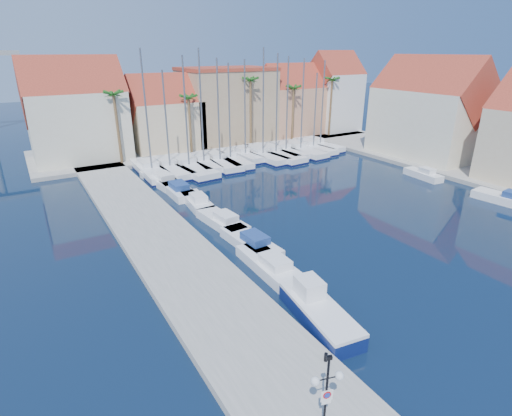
{
  "coord_description": "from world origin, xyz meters",
  "views": [
    {
      "loc": [
        -17.35,
        -11.73,
        14.56
      ],
      "look_at": [
        -2.38,
        13.17,
        3.0
      ],
      "focal_mm": 28.0,
      "sensor_mm": 36.0,
      "label": 1
    }
  ],
  "objects": [
    {
      "name": "sailboat_11",
      "position": [
        21.04,
        35.73,
        0.58
      ],
      "size": [
        2.85,
        9.73,
        11.48
      ],
      "rotation": [
        0.0,
        0.0,
        0.03
      ],
      "color": "white",
      "rests_on": "ground"
    },
    {
      "name": "building_3",
      "position": [
        25.0,
        47.0,
        5.86
      ],
      "size": [
        10.3,
        8.0,
        12.0
      ],
      "color": "tan",
      "rests_on": "shore_north"
    },
    {
      "name": "sailboat_10",
      "position": [
        18.34,
        35.46,
        0.59
      ],
      "size": [
        3.7,
        10.85,
        13.46
      ],
      "rotation": [
        0.0,
        0.0,
        0.08
      ],
      "color": "white",
      "rests_on": "ground"
    },
    {
      "name": "motorboat_west_5",
      "position": [
        -3.94,
        31.96,
        0.51
      ],
      "size": [
        3.06,
        7.48,
        1.4
      ],
      "rotation": [
        0.0,
        0.0,
        0.1
      ],
      "color": "white",
      "rests_on": "ground"
    },
    {
      "name": "motorboat_west_0",
      "position": [
        -3.86,
        8.71,
        0.51
      ],
      "size": [
        2.22,
        6.54,
        1.4
      ],
      "rotation": [
        0.0,
        0.0,
        -0.02
      ],
      "color": "white",
      "rests_on": "ground"
    },
    {
      "name": "sailboat_2",
      "position": [
        0.6,
        35.46,
        0.57
      ],
      "size": [
        4.16,
        12.26,
        13.99
      ],
      "rotation": [
        0.0,
        0.0,
        0.08
      ],
      "color": "white",
      "rests_on": "ground"
    },
    {
      "name": "sailboat_4",
      "position": [
        5.24,
        35.72,
        0.59
      ],
      "size": [
        3.21,
        10.62,
        13.66
      ],
      "rotation": [
        0.0,
        0.0,
        -0.04
      ],
      "color": "white",
      "rests_on": "ground"
    },
    {
      "name": "sailboat_1",
      "position": [
        -1.65,
        36.17,
        0.57
      ],
      "size": [
        3.65,
        10.96,
        12.4
      ],
      "rotation": [
        0.0,
        0.0,
        0.08
      ],
      "color": "white",
      "rests_on": "ground"
    },
    {
      "name": "motorboat_west_4",
      "position": [
        -3.6,
        27.72,
        0.51
      ],
      "size": [
        2.29,
        6.94,
        1.4
      ],
      "rotation": [
        0.0,
        0.0,
        -0.01
      ],
      "color": "white",
      "rests_on": "ground"
    },
    {
      "name": "shore_north",
      "position": [
        10.0,
        48.0,
        0.25
      ],
      "size": [
        54.0,
        16.0,
        0.5
      ],
      "primitive_type": "cube",
      "color": "gray",
      "rests_on": "ground"
    },
    {
      "name": "palm_3",
      "position": [
        22.0,
        42.0,
        8.61
      ],
      "size": [
        2.6,
        2.6,
        9.65
      ],
      "color": "brown",
      "rests_on": "shore_north"
    },
    {
      "name": "sailboat_8",
      "position": [
        13.99,
        35.61,
        0.58
      ],
      "size": [
        4.05,
        12.01,
        14.16
      ],
      "rotation": [
        0.0,
        0.0,
        0.08
      ],
      "color": "white",
      "rests_on": "ground"
    },
    {
      "name": "sailboat_3",
      "position": [
        3.04,
        35.93,
        0.64
      ],
      "size": [
        3.06,
        9.28,
        14.79
      ],
      "rotation": [
        0.0,
        0.0,
        -0.07
      ],
      "color": "white",
      "rests_on": "ground"
    },
    {
      "name": "quay_west",
      "position": [
        -9.0,
        13.5,
        0.25
      ],
      "size": [
        6.0,
        77.0,
        0.5
      ],
      "primitive_type": "cube",
      "color": "gray",
      "rests_on": "ground"
    },
    {
      "name": "motorboat_west_1",
      "position": [
        -3.22,
        12.51,
        0.51
      ],
      "size": [
        2.33,
        6.4,
        1.4
      ],
      "rotation": [
        0.0,
        0.0,
        0.05
      ],
      "color": "white",
      "rests_on": "ground"
    },
    {
      "name": "motorboat_east_0",
      "position": [
        24.01,
        7.35,
        0.51
      ],
      "size": [
        2.85,
        6.85,
        1.4
      ],
      "rotation": [
        0.0,
        0.0,
        0.11
      ],
      "color": "white",
      "rests_on": "ground"
    },
    {
      "name": "bollard",
      "position": [
        -6.6,
        -0.41,
        0.72
      ],
      "size": [
        0.18,
        0.18,
        0.45
      ],
      "primitive_type": "cylinder",
      "color": "black",
      "rests_on": "quay_west"
    },
    {
      "name": "sailboat_6",
      "position": [
        9.79,
        36.79,
        0.64
      ],
      "size": [
        2.33,
        8.15,
        13.43
      ],
      "rotation": [
        0.0,
        0.0,
        0.02
      ],
      "color": "white",
      "rests_on": "ground"
    },
    {
      "name": "sailboat_5",
      "position": [
        6.96,
        35.99,
        0.59
      ],
      "size": [
        3.24,
        10.5,
        13.04
      ],
      "rotation": [
        0.0,
        0.0,
        -0.05
      ],
      "color": "white",
      "rests_on": "ground"
    },
    {
      "name": "building_4",
      "position": [
        34.0,
        46.0,
        6.97
      ],
      "size": [
        8.3,
        8.0,
        14.0
      ],
      "color": "white",
      "rests_on": "shore_north"
    },
    {
      "name": "building_0",
      "position": [
        -10.0,
        47.0,
        6.52
      ],
      "size": [
        12.3,
        9.0,
        13.5
      ],
      "color": "beige",
      "rests_on": "shore_north"
    },
    {
      "name": "motorboat_west_3",
      "position": [
        -3.25,
        23.09,
        0.51
      ],
      "size": [
        2.43,
        6.04,
        1.4
      ],
      "rotation": [
        0.0,
        0.0,
        -0.09
      ],
      "color": "white",
      "rests_on": "ground"
    },
    {
      "name": "building_6",
      "position": [
        32.0,
        24.0,
        6.52
      ],
      "size": [
        9.0,
        14.3,
        13.5
      ],
      "color": "beige",
      "rests_on": "shore_east"
    },
    {
      "name": "motorboat_east_1",
      "position": [
        23.99,
        17.56,
        0.51
      ],
      "size": [
        2.05,
        5.05,
        1.4
      ],
      "rotation": [
        0.0,
        0.0,
        -0.1
      ],
      "color": "white",
      "rests_on": "ground"
    },
    {
      "name": "building_1",
      "position": [
        2.0,
        47.0,
        5.3
      ],
      "size": [
        10.3,
        8.0,
        11.0
      ],
      "color": "beige",
      "rests_on": "shore_north"
    },
    {
      "name": "palm_1",
      "position": [
        4.0,
        42.0,
        8.14
      ],
      "size": [
        2.6,
        2.6,
        9.15
      ],
      "color": "brown",
      "rests_on": "shore_north"
    },
    {
      "name": "building_2",
      "position": [
        13.0,
        48.0,
        6.26
      ],
      "size": [
        14.2,
        10.2,
        11.5
      ],
      "color": "tan",
      "rests_on": "shore_north"
    },
    {
      "name": "palm_0",
      "position": [
        -6.0,
        42.0,
        9.08
      ],
      "size": [
        2.6,
        2.6,
        10.15
      ],
      "color": "brown",
      "rests_on": "shore_north"
    },
    {
      "name": "sailboat_9",
      "position": [
        16.19,
        35.99,
        0.6
      ],
      "size": [
        3.19,
        9.97,
        13.75
      ],
      "rotation": [
        0.0,
        0.0,
        -0.06
      ],
      "color": "white",
      "rests_on": "ground"
    },
    {
      "name": "fishing_boat",
      "position": [
        -4.53,
        2.72,
        0.72
      ],
      "size": [
        2.87,
        6.38,
        2.15
      ],
      "rotation": [
        0.0,
        0.0,
        -0.14
      ],
      "color": "#0D1A50",
      "rests_on": "ground"
    },
    {
      "name": "lamp_post",
      "position": [
        -9.28,
        -3.41,
        3.05
      ],
      "size": [
        1.29,
        0.6,
        3.88
      ],
      "rotation": [
        0.0,
        0.0,
        -0.26
      ],
      "color": "black",
      "rests_on": "quay_west"
    },
    {
      "name": "ground",
      "position": [
        0.0,
        0.0,
        0.0
      ],
      "size": [
        260.0,
        260.0,
        0.0
      ],
      "primitive_type": "plane",
      "color": "black",
      "rests_on": "ground"
    },
    {
      "name": "shore_east",
      "position": [
        32.0,
        15.0,
        0.25
      ],
      "size": [
        12.0,
        60.0,
        0.5
      ],
      "primitive_type": "cube",
      "color": "gray",
      "rests_on": "ground"
    },
    {
      "name": "palm_2",
      "position": [
        14.0,
        42.0,
        10.02
      ],
      "size": [
        2.6,
        2.6,
        11.15
      ],
      "color": "brown",
      "rests_on": "shore_north"
    },
    {
      "name": "sailboat_0",
      "position": [
        -3.89,
        36.23,
        0.6
      ],
      "size": [
        3.11,
        10.88,
        14.76
      ],
      "rotation": [
        0.0,
        0.0,
        -0.02
      ],
      "color": "white",
      "rests_on": "ground"
    },
    {
      "name": "sailboat_7",
      "position": [
        11.92,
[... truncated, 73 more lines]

